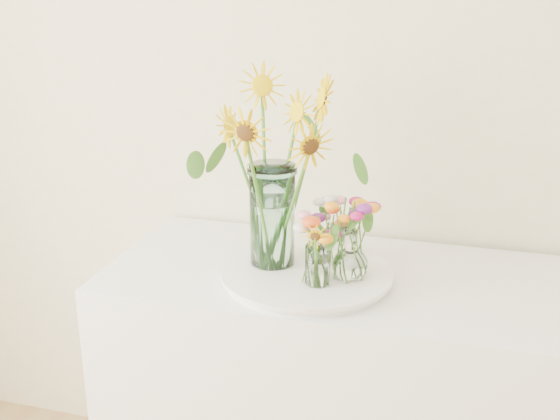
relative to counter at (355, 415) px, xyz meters
The scene contains 10 objects.
counter is the anchor object (origin of this frame).
tray 0.49m from the counter, 152.71° to the right, with size 0.44×0.44×0.03m, color white.
mason_jar 0.66m from the counter, 169.12° to the right, with size 0.12×0.12×0.28m, color #A0D1C7.
sunflower_bouquet 0.78m from the counter, 169.12° to the right, with size 0.62×0.62×0.53m, color #E8BD04, non-canonical shape.
small_vase_a 0.56m from the counter, 121.63° to the right, with size 0.06×0.06×0.11m, color white.
wildflower_posy_a 0.60m from the counter, 121.63° to the right, with size 0.18×0.18×0.20m, color orange, non-canonical shape.
small_vase_b 0.55m from the counter, 101.01° to the right, with size 0.09×0.09×0.14m, color white, non-canonical shape.
wildflower_posy_b 0.59m from the counter, 101.01° to the right, with size 0.20×0.20×0.23m, color orange, non-canonical shape.
small_vase_c 0.53m from the counter, 158.75° to the left, with size 0.06×0.06×0.10m, color white.
wildflower_posy_c 0.58m from the counter, 158.75° to the left, with size 0.18×0.18×0.19m, color orange, non-canonical shape.
Camera 1 is at (0.18, 0.19, 1.70)m, focal length 45.00 mm.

